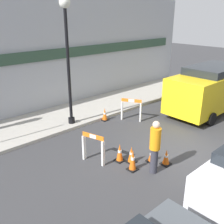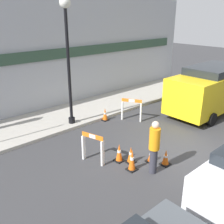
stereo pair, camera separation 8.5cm
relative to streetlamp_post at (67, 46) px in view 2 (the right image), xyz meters
The scene contains 14 objects.
ground_plane 6.26m from the streetlamp_post, 71.44° to the right, with size 60.00×60.00×0.00m, color #38383A.
sidewalk_slab 3.89m from the streetlamp_post, 30.42° to the left, with size 18.00×2.86×0.12m.
storefront_facade 3.07m from the streetlamp_post, 56.15° to the left, with size 18.00×0.22×5.50m.
streetlamp_post is the anchor object (origin of this frame).
barricade_0 3.97m from the streetlamp_post, 30.29° to the right, with size 0.59×0.88×1.04m.
barricade_1 4.37m from the streetlamp_post, 111.66° to the right, with size 0.35×0.83×1.03m.
traffic_cone_0 5.29m from the streetlamp_post, 97.91° to the right, with size 0.30×0.30×0.73m.
traffic_cone_1 5.04m from the streetlamp_post, 94.24° to the right, with size 0.30×0.30×0.58m.
traffic_cone_2 5.77m from the streetlamp_post, 84.62° to the right, with size 0.30×0.30×0.55m.
traffic_cone_3 5.42m from the streetlamp_post, 86.77° to the right, with size 0.30×0.30×0.46m.
traffic_cone_4 3.52m from the streetlamp_post, 20.64° to the right, with size 0.30×0.30×0.60m.
traffic_cone_5 4.80m from the streetlamp_post, 98.23° to the right, with size 0.30×0.30×0.64m.
person_worker 5.40m from the streetlamp_post, 92.38° to the right, with size 0.42×0.42×1.74m.
work_van 7.38m from the streetlamp_post, 27.01° to the right, with size 5.54×2.18×2.31m.
Camera 2 is at (-7.54, -4.19, 4.72)m, focal length 42.00 mm.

